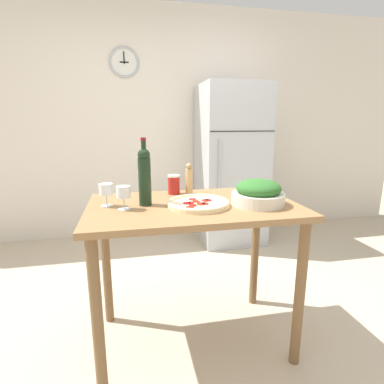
{
  "coord_description": "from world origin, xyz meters",
  "views": [
    {
      "loc": [
        -0.34,
        -1.6,
        1.33
      ],
      "look_at": [
        0.0,
        0.04,
        0.94
      ],
      "focal_mm": 28.0,
      "sensor_mm": 36.0,
      "label": 1
    }
  ],
  "objects_px": {
    "pepper_mill": "(189,179)",
    "salt_canister": "(174,184)",
    "refrigerator": "(230,165)",
    "salad_bowl": "(258,193)",
    "wine_glass_far": "(106,191)",
    "homemade_pizza": "(198,203)",
    "wine_bottle": "(145,175)",
    "wine_glass_near": "(123,193)"
  },
  "relations": [
    {
      "from": "wine_bottle",
      "to": "homemade_pizza",
      "type": "height_order",
      "value": "wine_bottle"
    },
    {
      "from": "wine_glass_far",
      "to": "salad_bowl",
      "type": "xyz_separation_m",
      "value": [
        0.82,
        -0.14,
        -0.02
      ]
    },
    {
      "from": "wine_glass_near",
      "to": "salad_bowl",
      "type": "height_order",
      "value": "salad_bowl"
    },
    {
      "from": "salad_bowl",
      "to": "salt_canister",
      "type": "xyz_separation_m",
      "value": [
        -0.42,
        0.35,
        -0.0
      ]
    },
    {
      "from": "refrigerator",
      "to": "salad_bowl",
      "type": "xyz_separation_m",
      "value": [
        -0.41,
        -1.67,
        0.08
      ]
    },
    {
      "from": "wine_glass_near",
      "to": "homemade_pizza",
      "type": "relative_size",
      "value": 0.37
    },
    {
      "from": "refrigerator",
      "to": "wine_glass_near",
      "type": "height_order",
      "value": "refrigerator"
    },
    {
      "from": "wine_glass_far",
      "to": "salt_canister",
      "type": "height_order",
      "value": "wine_glass_far"
    },
    {
      "from": "wine_bottle",
      "to": "salt_canister",
      "type": "xyz_separation_m",
      "value": [
        0.19,
        0.23,
        -0.11
      ]
    },
    {
      "from": "pepper_mill",
      "to": "wine_glass_far",
      "type": "bearing_deg",
      "value": -158.5
    },
    {
      "from": "wine_glass_far",
      "to": "homemade_pizza",
      "type": "bearing_deg",
      "value": -11.31
    },
    {
      "from": "refrigerator",
      "to": "salt_canister",
      "type": "height_order",
      "value": "refrigerator"
    },
    {
      "from": "homemade_pizza",
      "to": "salt_canister",
      "type": "height_order",
      "value": "salt_canister"
    },
    {
      "from": "wine_bottle",
      "to": "wine_glass_near",
      "type": "distance_m",
      "value": 0.15
    },
    {
      "from": "refrigerator",
      "to": "homemade_pizza",
      "type": "bearing_deg",
      "value": -114.45
    },
    {
      "from": "salad_bowl",
      "to": "homemade_pizza",
      "type": "xyz_separation_m",
      "value": [
        -0.33,
        0.04,
        -0.05
      ]
    },
    {
      "from": "refrigerator",
      "to": "wine_bottle",
      "type": "distance_m",
      "value": 1.88
    },
    {
      "from": "pepper_mill",
      "to": "refrigerator",
      "type": "bearing_deg",
      "value": 61.2
    },
    {
      "from": "wine_glass_near",
      "to": "salt_canister",
      "type": "relative_size",
      "value": 1.02
    },
    {
      "from": "pepper_mill",
      "to": "salt_canister",
      "type": "relative_size",
      "value": 1.6
    },
    {
      "from": "wine_glass_far",
      "to": "salt_canister",
      "type": "xyz_separation_m",
      "value": [
        0.4,
        0.21,
        -0.03
      ]
    },
    {
      "from": "refrigerator",
      "to": "pepper_mill",
      "type": "height_order",
      "value": "refrigerator"
    },
    {
      "from": "pepper_mill",
      "to": "homemade_pizza",
      "type": "xyz_separation_m",
      "value": [
        -0.01,
        -0.29,
        -0.08
      ]
    },
    {
      "from": "pepper_mill",
      "to": "salad_bowl",
      "type": "distance_m",
      "value": 0.47
    },
    {
      "from": "wine_glass_near",
      "to": "wine_glass_far",
      "type": "xyz_separation_m",
      "value": [
        -0.09,
        0.08,
        0.0
      ]
    },
    {
      "from": "pepper_mill",
      "to": "wine_glass_near",
      "type": "bearing_deg",
      "value": -145.32
    },
    {
      "from": "wine_bottle",
      "to": "salad_bowl",
      "type": "bearing_deg",
      "value": -10.64
    },
    {
      "from": "wine_glass_near",
      "to": "salt_canister",
      "type": "distance_m",
      "value": 0.43
    },
    {
      "from": "refrigerator",
      "to": "wine_glass_near",
      "type": "bearing_deg",
      "value": -125.16
    },
    {
      "from": "homemade_pizza",
      "to": "salt_canister",
      "type": "relative_size",
      "value": 2.77
    },
    {
      "from": "wine_bottle",
      "to": "homemade_pizza",
      "type": "distance_m",
      "value": 0.33
    },
    {
      "from": "salt_canister",
      "to": "homemade_pizza",
      "type": "bearing_deg",
      "value": -73.95
    },
    {
      "from": "wine_bottle",
      "to": "salad_bowl",
      "type": "height_order",
      "value": "wine_bottle"
    },
    {
      "from": "wine_glass_far",
      "to": "salad_bowl",
      "type": "height_order",
      "value": "salad_bowl"
    },
    {
      "from": "salad_bowl",
      "to": "wine_glass_far",
      "type": "bearing_deg",
      "value": 170.65
    },
    {
      "from": "wine_glass_near",
      "to": "wine_glass_far",
      "type": "relative_size",
      "value": 1.0
    },
    {
      "from": "salad_bowl",
      "to": "pepper_mill",
      "type": "bearing_deg",
      "value": 134.5
    },
    {
      "from": "wine_glass_far",
      "to": "pepper_mill",
      "type": "relative_size",
      "value": 0.64
    },
    {
      "from": "wine_glass_near",
      "to": "salad_bowl",
      "type": "xyz_separation_m",
      "value": [
        0.73,
        -0.05,
        -0.02
      ]
    },
    {
      "from": "salad_bowl",
      "to": "salt_canister",
      "type": "bearing_deg",
      "value": 140.4
    },
    {
      "from": "pepper_mill",
      "to": "salad_bowl",
      "type": "relative_size",
      "value": 0.67
    },
    {
      "from": "wine_glass_far",
      "to": "salt_canister",
      "type": "relative_size",
      "value": 1.02
    }
  ]
}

